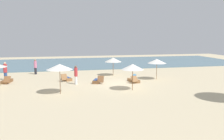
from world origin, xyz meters
name	(u,v)px	position (x,y,z in m)	size (l,w,h in m)	color
ground_plane	(116,83)	(0.00, 0.00, 0.00)	(60.00, 60.00, 0.00)	beige
ocean_water	(91,63)	(0.00, 17.00, 0.03)	(48.00, 16.00, 0.06)	slate
umbrella_0	(60,67)	(-5.07, -2.94, 2.07)	(1.96, 1.96, 2.29)	brown
umbrella_1	(157,61)	(4.45, 1.10, 1.85)	(1.85, 1.85, 2.07)	olive
umbrella_2	(113,60)	(0.72, 4.34, 1.75)	(1.85, 1.85, 1.98)	brown
umbrella_4	(133,67)	(0.67, -2.94, 1.91)	(1.81, 1.81, 2.14)	brown
lounger_0	(97,81)	(-1.63, 0.73, 0.18)	(1.11, 1.75, 0.73)	brown
lounger_1	(7,81)	(-9.90, 2.51, 0.17)	(0.93, 1.76, 0.71)	brown
lounger_2	(134,80)	(1.79, 0.27, 0.17)	(0.90, 1.76, 0.70)	olive
lounger_3	(66,79)	(-4.43, 2.58, 0.18)	(1.12, 1.75, 0.73)	olive
person_0	(5,71)	(-10.27, 3.96, 0.91)	(0.47, 0.47, 1.81)	#2D4C8C
person_1	(35,67)	(-7.69, 7.17, 0.87)	(0.45, 0.45, 1.71)	#26262D
person_2	(76,75)	(-3.63, 0.41, 0.87)	(0.32, 0.32, 1.71)	white
surfboard	(134,75)	(2.96, 3.69, 0.04)	(1.10, 1.94, 0.07)	#338CCC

